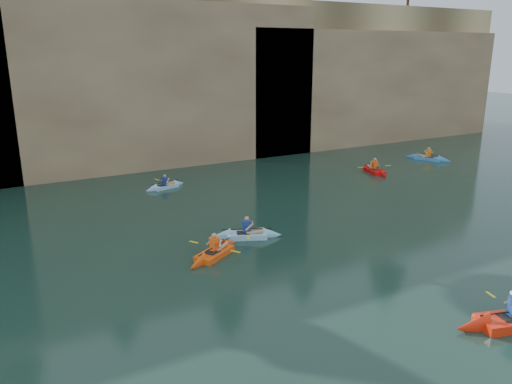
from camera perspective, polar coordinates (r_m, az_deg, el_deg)
ground at (r=16.02m, az=9.67°, el=-13.81°), size 160.00×160.00×0.00m
cliff at (r=41.69m, az=-17.27°, el=12.62°), size 70.00×16.00×12.00m
cliff_slab_center at (r=35.10m, az=-11.27°, el=12.04°), size 24.00×2.40×11.40m
cliff_slab_east at (r=45.56m, az=13.92°, el=11.72°), size 26.00×2.40×9.84m
sea_cave_center at (r=33.59m, az=-20.30°, el=4.13°), size 3.50×1.00×3.20m
sea_cave_east at (r=38.16m, az=0.89°, el=7.41°), size 5.00×1.00×4.50m
kayaker_orange at (r=19.96m, az=-4.78°, el=-6.94°), size 3.10×2.26×1.21m
kayaker_ltblue_near at (r=21.78m, az=-1.07°, el=-4.89°), size 3.11×2.22×1.22m
kayaker_red_far at (r=34.29m, az=13.37°, el=2.44°), size 2.35×3.41×1.22m
kayaker_ltblue_mid at (r=30.03m, az=-10.34°, el=0.68°), size 2.79×2.03×1.03m
kayaker_blue_east at (r=39.38m, az=19.06°, el=3.69°), size 2.16×3.34×1.19m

